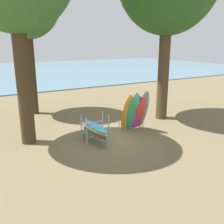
% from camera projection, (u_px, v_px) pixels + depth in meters
% --- Properties ---
extents(ground_plane, '(80.00, 80.00, 0.00)m').
position_uv_depth(ground_plane, '(111.00, 139.00, 11.79)').
color(ground_plane, brown).
extents(lake_water, '(80.00, 36.00, 0.10)m').
position_uv_depth(lake_water, '(9.00, 72.00, 37.56)').
color(lake_water, slate).
rests_on(lake_water, ground).
extents(leaning_board_pile, '(1.59, 1.15, 2.14)m').
position_uv_depth(leaning_board_pile, '(135.00, 113.00, 12.60)').
color(leaning_board_pile, orange).
rests_on(leaning_board_pile, ground).
extents(board_storage_rack, '(1.15, 2.13, 1.25)m').
position_uv_depth(board_storage_rack, '(95.00, 129.00, 11.44)').
color(board_storage_rack, '#9EA0A5').
rests_on(board_storage_rack, ground).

